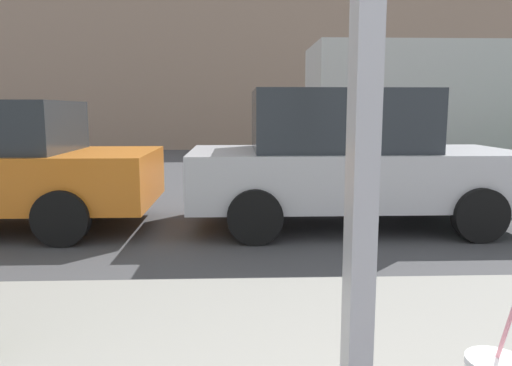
# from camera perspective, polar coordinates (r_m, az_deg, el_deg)

# --- Properties ---
(ground_plane) EXTENTS (60.00, 60.00, 0.00)m
(ground_plane) POSITION_cam_1_polar(r_m,az_deg,el_deg) (9.01, -0.62, -1.26)
(ground_plane) COLOR #424244
(building_facade_far) EXTENTS (28.00, 1.20, 6.47)m
(building_facade_far) POSITION_cam_1_polar(r_m,az_deg,el_deg) (19.59, -1.53, 13.51)
(building_facade_far) COLOR gray
(building_facade_far) RESTS_ON ground
(parked_car_silver) EXTENTS (4.21, 2.04, 1.78)m
(parked_car_silver) POSITION_cam_1_polar(r_m,az_deg,el_deg) (6.59, 10.44, 2.80)
(parked_car_silver) COLOR #BCBCC1
(parked_car_silver) RESTS_ON ground
(box_truck) EXTENTS (6.37, 2.44, 2.87)m
(box_truck) POSITION_cam_1_polar(r_m,az_deg,el_deg) (11.56, 21.76, 8.12)
(box_truck) COLOR beige
(box_truck) RESTS_ON ground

